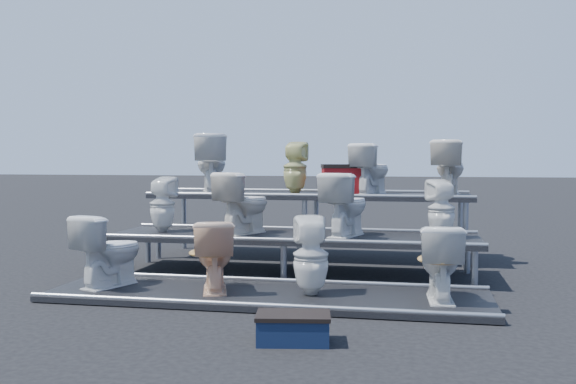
% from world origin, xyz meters
% --- Properties ---
extents(ground, '(80.00, 80.00, 0.00)m').
position_xyz_m(ground, '(0.00, 0.00, 0.00)').
color(ground, black).
rests_on(ground, ground).
extents(tier_front, '(4.20, 1.20, 0.06)m').
position_xyz_m(tier_front, '(0.00, -1.30, 0.03)').
color(tier_front, black).
rests_on(tier_front, ground).
extents(tier_mid, '(4.20, 1.20, 0.46)m').
position_xyz_m(tier_mid, '(0.00, 0.00, 0.23)').
color(tier_mid, black).
rests_on(tier_mid, ground).
extents(tier_back, '(4.20, 1.20, 0.86)m').
position_xyz_m(tier_back, '(0.00, 1.30, 0.43)').
color(tier_back, black).
rests_on(tier_back, ground).
extents(toilet_0, '(0.62, 0.80, 0.72)m').
position_xyz_m(toilet_0, '(-1.61, -1.30, 0.42)').
color(toilet_0, silver).
rests_on(toilet_0, tier_front).
extents(toilet_1, '(0.57, 0.76, 0.69)m').
position_xyz_m(toilet_1, '(-0.52, -1.30, 0.40)').
color(toilet_1, '#E7B891').
rests_on(toilet_1, tier_front).
extents(toilet_2, '(0.41, 0.41, 0.74)m').
position_xyz_m(toilet_2, '(0.43, -1.30, 0.43)').
color(toilet_2, silver).
rests_on(toilet_2, tier_front).
extents(toilet_3, '(0.42, 0.69, 0.69)m').
position_xyz_m(toilet_3, '(1.61, -1.30, 0.40)').
color(toilet_3, silver).
rests_on(toilet_3, tier_front).
extents(toilet_4, '(0.32, 0.33, 0.66)m').
position_xyz_m(toilet_4, '(-1.58, 0.00, 0.79)').
color(toilet_4, silver).
rests_on(toilet_4, tier_mid).
extents(toilet_5, '(0.66, 0.81, 0.72)m').
position_xyz_m(toilet_5, '(-0.58, 0.00, 0.82)').
color(toilet_5, silver).
rests_on(toilet_5, tier_mid).
extents(toilet_6, '(0.59, 0.79, 0.72)m').
position_xyz_m(toilet_6, '(0.61, 0.00, 0.82)').
color(toilet_6, silver).
rests_on(toilet_6, tier_mid).
extents(toilet_7, '(0.38, 0.38, 0.65)m').
position_xyz_m(toilet_7, '(1.66, 0.00, 0.78)').
color(toilet_7, silver).
rests_on(toilet_7, tier_mid).
extents(toilet_8, '(0.67, 0.89, 0.81)m').
position_xyz_m(toilet_8, '(-1.40, 1.30, 1.26)').
color(toilet_8, silver).
rests_on(toilet_8, tier_back).
extents(toilet_9, '(0.34, 0.35, 0.71)m').
position_xyz_m(toilet_9, '(-0.21, 1.30, 1.21)').
color(toilet_9, '#D0CF86').
rests_on(toilet_9, tier_back).
extents(toilet_10, '(0.59, 0.75, 0.67)m').
position_xyz_m(toilet_10, '(0.81, 1.30, 1.19)').
color(toilet_10, silver).
rests_on(toilet_10, tier_back).
extents(toilet_11, '(0.51, 0.75, 0.71)m').
position_xyz_m(toilet_11, '(1.80, 1.30, 1.21)').
color(toilet_11, silver).
rests_on(toilet_11, tier_back).
extents(red_crate, '(0.56, 0.49, 0.35)m').
position_xyz_m(red_crate, '(0.42, 1.24, 1.03)').
color(red_crate, '#A11114').
rests_on(red_crate, tier_back).
extents(step_stool, '(0.56, 0.39, 0.19)m').
position_xyz_m(step_stool, '(0.53, -2.67, 0.09)').
color(step_stool, '#0E1935').
rests_on(step_stool, ground).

